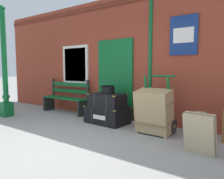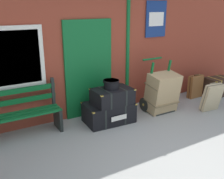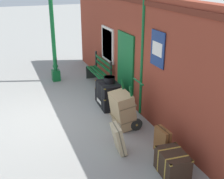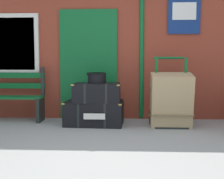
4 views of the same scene
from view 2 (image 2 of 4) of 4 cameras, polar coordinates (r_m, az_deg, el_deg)
name	(u,v)px [view 2 (image 2 of 4)]	position (r m, az deg, el deg)	size (l,w,h in m)	color
ground_plane	(179,161)	(4.49, 14.39, -14.72)	(60.00, 60.00, 0.00)	gray
brick_facade	(100,42)	(5.92, -2.59, 10.37)	(10.40, 0.35, 3.20)	brown
platform_bench	(17,115)	(5.18, -19.99, -5.14)	(1.60, 0.43, 1.01)	#0F5B28
steamer_trunk_base	(109,112)	(5.57, -0.71, -4.97)	(1.04, 0.71, 0.43)	black
steamer_trunk_middle	(112,96)	(5.41, 0.07, -1.46)	(0.81, 0.55, 0.33)	black
round_hatbox	(111,84)	(5.35, -0.14, 1.29)	(0.34, 0.33, 0.18)	black
porters_trolley	(157,98)	(6.28, 9.72, -1.92)	(0.71, 0.59, 1.20)	black
large_brown_trunk	(162,93)	(6.09, 10.87, -0.67)	(0.70, 0.57, 0.94)	tan
suitcase_cream	(195,86)	(7.33, 17.64, 0.64)	(0.45, 0.18, 0.64)	brown
suitcase_umber	(212,97)	(6.51, 20.87, -1.61)	(0.49, 0.33, 0.68)	tan
corner_trunk	(218,86)	(7.76, 21.99, 0.64)	(0.73, 0.54, 0.49)	#332319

